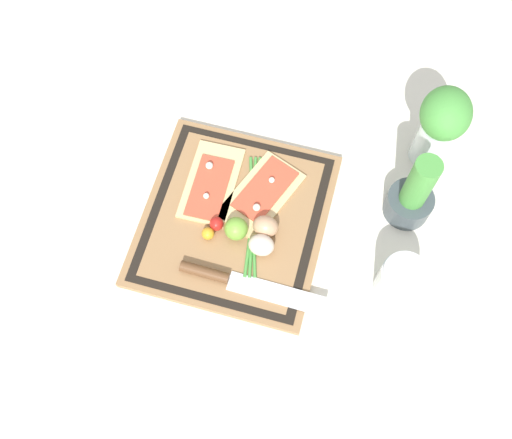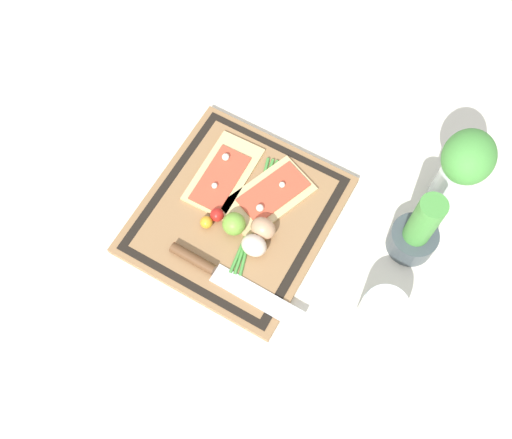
% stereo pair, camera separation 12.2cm
% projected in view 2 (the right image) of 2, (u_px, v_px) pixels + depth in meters
% --- Properties ---
extents(ground_plane, '(6.00, 6.00, 0.00)m').
position_uv_depth(ground_plane, '(237.00, 217.00, 1.27)').
color(ground_plane, silver).
extents(cutting_board, '(0.40, 0.38, 0.02)m').
position_uv_depth(cutting_board, '(237.00, 215.00, 1.26)').
color(cutting_board, '#997047').
rests_on(cutting_board, ground_plane).
extents(pizza_slice_near, '(0.19, 0.11, 0.02)m').
position_uv_depth(pizza_slice_near, '(223.00, 175.00, 1.28)').
color(pizza_slice_near, '#DBBC7F').
rests_on(pizza_slice_near, cutting_board).
extents(pizza_slice_far, '(0.21, 0.17, 0.02)m').
position_uv_depth(pizza_slice_far, '(269.00, 196.00, 1.26)').
color(pizza_slice_far, '#DBBC7F').
rests_on(pizza_slice_far, cutting_board).
extents(knife, '(0.04, 0.30, 0.02)m').
position_uv_depth(knife, '(214.00, 271.00, 1.19)').
color(knife, silver).
rests_on(knife, cutting_board).
extents(egg_brown, '(0.04, 0.05, 0.04)m').
position_uv_depth(egg_brown, '(263.00, 228.00, 1.21)').
color(egg_brown, tan).
rests_on(egg_brown, cutting_board).
extents(egg_pink, '(0.04, 0.05, 0.04)m').
position_uv_depth(egg_pink, '(254.00, 245.00, 1.20)').
color(egg_pink, beige).
rests_on(egg_pink, cutting_board).
extents(lime, '(0.05, 0.05, 0.05)m').
position_uv_depth(lime, '(234.00, 224.00, 1.21)').
color(lime, '#70A838').
rests_on(lime, cutting_board).
extents(cherry_tomato_red, '(0.03, 0.03, 0.03)m').
position_uv_depth(cherry_tomato_red, '(217.00, 215.00, 1.23)').
color(cherry_tomato_red, red).
rests_on(cherry_tomato_red, cutting_board).
extents(cherry_tomato_yellow, '(0.03, 0.03, 0.03)m').
position_uv_depth(cherry_tomato_yellow, '(206.00, 222.00, 1.23)').
color(cherry_tomato_yellow, gold).
rests_on(cherry_tomato_yellow, cutting_board).
extents(scallion_bunch, '(0.27, 0.09, 0.01)m').
position_uv_depth(scallion_bunch, '(255.00, 214.00, 1.24)').
color(scallion_bunch, '#47933D').
rests_on(scallion_bunch, cutting_board).
extents(herb_pot, '(0.10, 0.10, 0.20)m').
position_uv_depth(herb_pot, '(417.00, 233.00, 1.18)').
color(herb_pot, '#3D474C').
rests_on(herb_pot, ground_plane).
extents(sauce_jar, '(0.09, 0.09, 0.10)m').
position_uv_depth(sauce_jar, '(381.00, 315.00, 1.14)').
color(sauce_jar, silver).
rests_on(sauce_jar, ground_plane).
extents(herb_glass, '(0.12, 0.10, 0.21)m').
position_uv_depth(herb_glass, '(463.00, 166.00, 1.17)').
color(herb_glass, silver).
rests_on(herb_glass, ground_plane).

